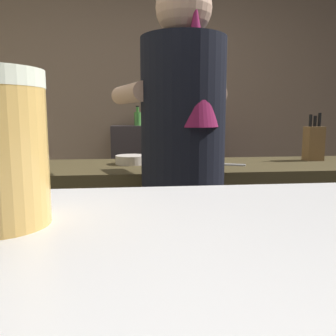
# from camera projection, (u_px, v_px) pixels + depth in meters

# --- Properties ---
(wall_back) EXTENTS (5.20, 0.10, 2.70)m
(wall_back) POSITION_uv_depth(u_px,v_px,m) (145.00, 97.00, 3.36)
(wall_back) COLOR #9B7E67
(wall_back) RESTS_ON ground
(prep_counter) EXTENTS (2.10, 0.60, 0.90)m
(prep_counter) POSITION_uv_depth(u_px,v_px,m) (222.00, 242.00, 1.98)
(prep_counter) COLOR #493D23
(prep_counter) RESTS_ON ground
(back_shelf) EXTENTS (0.94, 0.36, 1.08)m
(back_shelf) POSITION_uv_depth(u_px,v_px,m) (164.00, 184.00, 3.22)
(back_shelf) COLOR #3B3336
(back_shelf) RESTS_ON ground
(bartender) EXTENTS (0.50, 0.55, 1.68)m
(bartender) POSITION_uv_depth(u_px,v_px,m) (183.00, 162.00, 1.42)
(bartender) COLOR #363335
(bartender) RESTS_ON ground
(knife_block) EXTENTS (0.10, 0.08, 0.28)m
(knife_block) POSITION_uv_depth(u_px,v_px,m) (314.00, 143.00, 2.05)
(knife_block) COLOR brown
(knife_block) RESTS_ON prep_counter
(mixing_bowl) EXTENTS (0.17, 0.17, 0.05)m
(mixing_bowl) POSITION_uv_depth(u_px,v_px,m) (131.00, 160.00, 1.90)
(mixing_bowl) COLOR beige
(mixing_bowl) RESTS_ON prep_counter
(chefs_knife) EXTENTS (0.23, 0.12, 0.01)m
(chefs_knife) POSITION_uv_depth(u_px,v_px,m) (223.00, 164.00, 1.86)
(chefs_knife) COLOR silver
(chefs_knife) RESTS_ON prep_counter
(bottle_olive_oil) EXTENTS (0.07, 0.07, 0.21)m
(bottle_olive_oil) POSITION_uv_depth(u_px,v_px,m) (150.00, 117.00, 3.16)
(bottle_olive_oil) COLOR #D8CA7E
(bottle_olive_oil) RESTS_ON back_shelf
(bottle_soy) EXTENTS (0.06, 0.06, 0.23)m
(bottle_soy) POSITION_uv_depth(u_px,v_px,m) (204.00, 115.00, 3.12)
(bottle_soy) COLOR red
(bottle_soy) RESTS_ON back_shelf
(bottle_hot_sauce) EXTENTS (0.06, 0.06, 0.17)m
(bottle_hot_sauce) POSITION_uv_depth(u_px,v_px,m) (138.00, 118.00, 3.09)
(bottle_hot_sauce) COLOR #448E39
(bottle_hot_sauce) RESTS_ON back_shelf
(bottle_vinegar) EXTENTS (0.07, 0.07, 0.22)m
(bottle_vinegar) POSITION_uv_depth(u_px,v_px,m) (204.00, 116.00, 3.26)
(bottle_vinegar) COLOR #C9C286
(bottle_vinegar) RESTS_ON back_shelf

